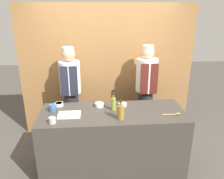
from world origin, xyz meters
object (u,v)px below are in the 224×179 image
at_px(sauce_bowl_orange, 99,104).
at_px(chef_left, 71,92).
at_px(sauce_bowl_yellow, 59,104).
at_px(cup_steel, 52,120).
at_px(bottle_oil, 113,104).
at_px(cup_blue, 52,108).
at_px(bottle_vinegar, 121,112).
at_px(chef_right, 146,90).
at_px(cutting_board, 69,115).
at_px(sauce_bowl_purple, 123,104).
at_px(wooden_spoon, 174,114).

xyz_separation_m(sauce_bowl_orange, chef_left, (-0.48, 0.61, -0.02)).
height_order(sauce_bowl_yellow, cup_steel, cup_steel).
relative_size(bottle_oil, cup_blue, 2.64).
xyz_separation_m(bottle_vinegar, chef_right, (0.58, 1.03, -0.10)).
relative_size(sauce_bowl_orange, bottle_oil, 0.51).
bearing_deg(cutting_board, sauce_bowl_purple, 18.45).
bearing_deg(sauce_bowl_orange, bottle_oil, -33.98).
relative_size(cutting_board, bottle_oil, 1.21).
distance_m(sauce_bowl_orange, cup_steel, 0.76).
bearing_deg(sauce_bowl_orange, sauce_bowl_purple, -0.98).
bearing_deg(chef_right, sauce_bowl_purple, -128.76).
bearing_deg(wooden_spoon, chef_left, 146.65).
xyz_separation_m(bottle_oil, chef_right, (0.65, 0.75, -0.09)).
height_order(sauce_bowl_orange, cutting_board, sauce_bowl_orange).
distance_m(sauce_bowl_orange, wooden_spoon, 1.07).
bearing_deg(chef_right, bottle_oil, -130.83).
bearing_deg(cup_steel, chef_right, 36.52).
xyz_separation_m(chef_left, chef_right, (1.32, -0.00, -0.00)).
distance_m(cup_blue, wooden_spoon, 1.69).
xyz_separation_m(cutting_board, chef_left, (-0.06, 0.87, 0.00)).
relative_size(sauce_bowl_yellow, bottle_oil, 0.51).
relative_size(sauce_bowl_purple, sauce_bowl_yellow, 0.96).
xyz_separation_m(sauce_bowl_purple, bottle_oil, (-0.15, -0.13, 0.07)).
bearing_deg(bottle_vinegar, cup_steel, -177.38).
relative_size(bottle_vinegar, cup_blue, 2.82).
bearing_deg(bottle_vinegar, wooden_spoon, 4.58).
xyz_separation_m(sauce_bowl_yellow, chef_left, (0.12, 0.54, -0.02)).
bearing_deg(chef_left, cup_blue, -105.09).
distance_m(sauce_bowl_yellow, wooden_spoon, 1.66).
distance_m(sauce_bowl_yellow, cup_steel, 0.53).
distance_m(cutting_board, chef_right, 1.53).
height_order(bottle_oil, cup_blue, bottle_oil).
bearing_deg(cutting_board, cup_steel, -133.67).
xyz_separation_m(sauce_bowl_yellow, cutting_board, (0.18, -0.33, -0.02)).
bearing_deg(chef_right, cup_steel, -143.48).
distance_m(bottle_vinegar, bottle_oil, 0.29).
height_order(sauce_bowl_orange, cup_blue, cup_blue).
relative_size(cup_blue, wooden_spoon, 0.37).
height_order(cutting_board, chef_left, chef_left).
height_order(cutting_board, bottle_oil, bottle_oil).
bearing_deg(chef_right, wooden_spoon, -80.62).
bearing_deg(cup_blue, sauce_bowl_purple, 4.78).
relative_size(bottle_oil, cup_steel, 2.89).
height_order(cup_blue, cup_steel, cup_blue).
bearing_deg(bottle_vinegar, bottle_oil, 103.77).
distance_m(cutting_board, bottle_vinegar, 0.71).
relative_size(bottle_vinegar, bottle_oil, 1.07).
relative_size(bottle_oil, chef_left, 0.15).
bearing_deg(sauce_bowl_yellow, cutting_board, -61.20).
xyz_separation_m(bottle_vinegar, cup_steel, (-0.87, -0.04, -0.07)).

